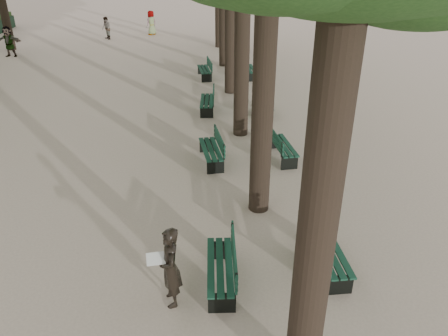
{
  "coord_description": "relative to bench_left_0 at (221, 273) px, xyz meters",
  "views": [
    {
      "loc": [
        0.02,
        -6.55,
        6.13
      ],
      "look_at": [
        0.6,
        3.0,
        1.2
      ],
      "focal_mm": 35.0,
      "sensor_mm": 36.0,
      "label": 1
    }
  ],
  "objects": [
    {
      "name": "pedestrian_a",
      "position": [
        -6.76,
        25.83,
        0.5
      ],
      "size": [
        0.66,
        0.8,
        1.54
      ],
      "primitive_type": "imported",
      "rotation": [
        0.0,
        0.0,
        5.28
      ],
      "color": "#262628",
      "rests_on": "ground"
    },
    {
      "name": "bench_left_3",
      "position": [
        -0.0,
        15.25,
        0.0
      ],
      "size": [
        0.76,
        1.85,
        0.92
      ],
      "color": "black",
      "rests_on": "ground"
    },
    {
      "name": "bench_left_2",
      "position": [
        -0.0,
        10.24,
        0.0
      ],
      "size": [
        0.67,
        1.83,
        0.92
      ],
      "color": "black",
      "rests_on": "ground"
    },
    {
      "name": "ground",
      "position": [
        -0.37,
        -0.23,
        -0.27
      ],
      "size": [
        120.0,
        120.0,
        0.0
      ],
      "primitive_type": "plane",
      "color": "#C5AD95",
      "rests_on": "ground"
    },
    {
      "name": "bench_left_1",
      "position": [
        -0.0,
        5.53,
        0.0
      ],
      "size": [
        0.79,
        1.86,
        0.92
      ],
      "color": "black",
      "rests_on": "ground"
    },
    {
      "name": "pedestrian_e",
      "position": [
        -11.67,
        20.78,
        0.62
      ],
      "size": [
        1.68,
        0.52,
        1.78
      ],
      "primitive_type": "imported",
      "rotation": [
        0.0,
        0.0,
        6.18
      ],
      "color": "#262628",
      "rests_on": "ground"
    },
    {
      "name": "bench_left_0",
      "position": [
        0.0,
        0.0,
        0.0
      ],
      "size": [
        0.63,
        1.82,
        0.92
      ],
      "color": "black",
      "rests_on": "ground"
    },
    {
      "name": "pedestrian_d",
      "position": [
        -3.71,
        27.45,
        0.6
      ],
      "size": [
        0.84,
        0.85,
        1.74
      ],
      "primitive_type": "imported",
      "rotation": [
        0.0,
        0.0,
        3.94
      ],
      "color": "#262628",
      "rests_on": "ground"
    },
    {
      "name": "bench_right_0",
      "position": [
        2.27,
        0.34,
        0.0
      ],
      "size": [
        0.64,
        1.82,
        0.92
      ],
      "color": "black",
      "rests_on": "ground"
    },
    {
      "name": "pedestrian_c",
      "position": [
        2.74,
        21.35,
        0.6
      ],
      "size": [
        0.48,
        1.06,
        1.75
      ],
      "primitive_type": "imported",
      "rotation": [
        0.0,
        0.0,
        1.44
      ],
      "color": "#262628",
      "rests_on": "ground"
    },
    {
      "name": "man_with_map",
      "position": [
        -0.95,
        -0.45,
        0.56
      ],
      "size": [
        0.67,
        0.72,
        1.66
      ],
      "color": "black",
      "rests_on": "ground"
    },
    {
      "name": "bench_right_2",
      "position": [
        2.27,
        9.81,
        0.0
      ],
      "size": [
        0.58,
        1.8,
        0.92
      ],
      "color": "black",
      "rests_on": "ground"
    },
    {
      "name": "bench_right_1",
      "position": [
        2.27,
        5.67,
        0.0
      ],
      "size": [
        0.77,
        1.85,
        0.92
      ],
      "color": "black",
      "rests_on": "ground"
    },
    {
      "name": "bench_right_3",
      "position": [
        2.27,
        15.24,
        0.0
      ],
      "size": [
        0.63,
        1.82,
        0.92
      ],
      "color": "black",
      "rests_on": "ground"
    }
  ]
}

